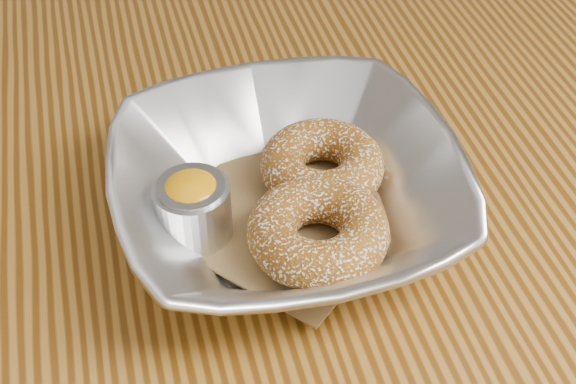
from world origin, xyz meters
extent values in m
cube|color=brown|center=(0.00, 0.00, 0.73)|extent=(1.20, 0.80, 0.04)
cube|color=brown|center=(0.54, 0.34, 0.35)|extent=(0.06, 0.06, 0.71)
imported|color=silver|center=(0.04, -0.03, 0.78)|extent=(0.24, 0.24, 0.06)
cube|color=brown|center=(0.04, -0.03, 0.76)|extent=(0.20, 0.20, 0.00)
torus|color=brown|center=(0.08, -0.01, 0.78)|extent=(0.11, 0.11, 0.03)
torus|color=brown|center=(0.05, -0.07, 0.78)|extent=(0.10, 0.10, 0.03)
cylinder|color=silver|center=(-0.02, -0.04, 0.78)|extent=(0.05, 0.05, 0.04)
cylinder|color=gray|center=(-0.02, -0.04, 0.78)|extent=(0.05, 0.05, 0.04)
ellipsoid|color=#F79C07|center=(-0.02, -0.04, 0.80)|extent=(0.04, 0.04, 0.03)
camera|label=1|loc=(-0.06, -0.42, 1.16)|focal=50.00mm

